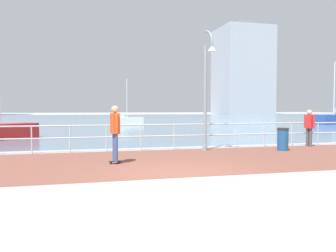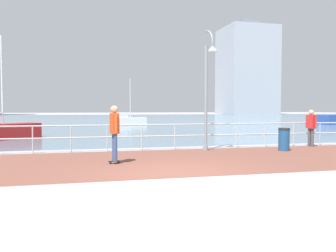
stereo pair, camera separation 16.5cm
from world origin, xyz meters
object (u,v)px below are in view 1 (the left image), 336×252
object	(u,v)px
bystander	(309,125)
trash_bin	(283,139)
sailboat_blue	(126,120)
lamppost	(207,84)
skateboarder	(115,129)
sailboat_yellow	(335,118)

from	to	relation	value
bystander	trash_bin	xyz separation A→B (m)	(-2.07, -1.13, -0.51)
trash_bin	sailboat_blue	world-z (taller)	sailboat_blue
lamppost	sailboat_blue	world-z (taller)	sailboat_blue
sailboat_blue	bystander	bearing A→B (deg)	-78.77
skateboarder	sailboat_yellow	xyz separation A→B (m)	(26.43, 21.97, -0.43)
lamppost	trash_bin	size ratio (longest dim) A/B	5.24
trash_bin	sailboat_yellow	size ratio (longest dim) A/B	0.14
lamppost	trash_bin	xyz separation A→B (m)	(3.03, -0.71, -2.22)
trash_bin	sailboat_blue	xyz separation A→B (m)	(-2.84, 25.87, 0.01)
bystander	lamppost	bearing A→B (deg)	-175.26
lamppost	sailboat_yellow	world-z (taller)	sailboat_yellow
skateboarder	sailboat_blue	bearing A→B (deg)	81.45
lamppost	trash_bin	bearing A→B (deg)	-13.14
skateboarder	sailboat_blue	xyz separation A→B (m)	(4.15, 27.62, -0.61)
skateboarder	sailboat_yellow	bearing A→B (deg)	39.73
skateboarder	sailboat_blue	size ratio (longest dim) A/B	0.36
trash_bin	sailboat_yellow	world-z (taller)	sailboat_yellow
lamppost	skateboarder	distance (m)	4.94
sailboat_blue	lamppost	bearing A→B (deg)	-90.41
trash_bin	sailboat_yellow	xyz separation A→B (m)	(19.43, 20.22, 0.19)
lamppost	sailboat_yellow	distance (m)	29.82
sailboat_blue	sailboat_yellow	size ratio (longest dim) A/B	0.73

